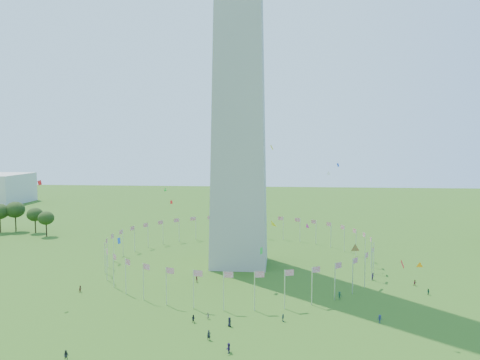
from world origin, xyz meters
name	(u,v)px	position (x,y,z in m)	size (l,w,h in m)	color
ground	(218,328)	(0.00, 0.00, 0.00)	(600.00, 600.00, 0.00)	#285112
flag_ring	(239,250)	(0.00, 50.00, 4.50)	(80.24, 80.24, 9.00)	silver
crowd	(270,323)	(10.64, 1.26, 0.90)	(88.16, 79.03, 1.99)	#282828
kites_aloft	(273,213)	(10.62, 28.97, 19.32)	(99.14, 77.74, 37.61)	yellow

